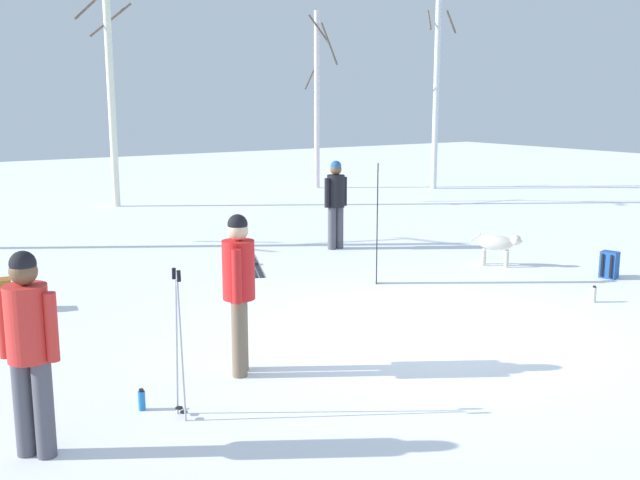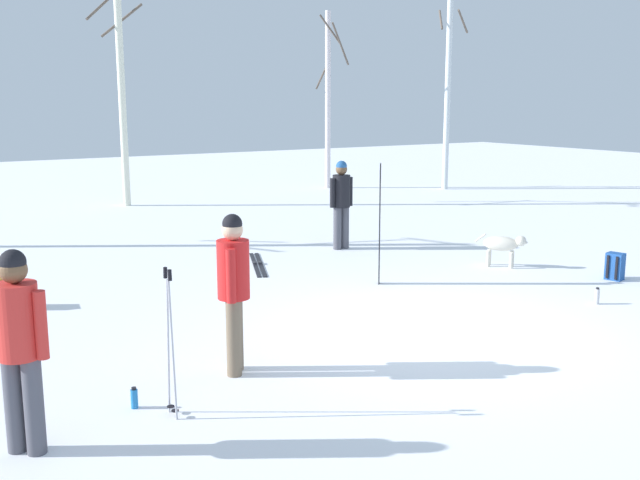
# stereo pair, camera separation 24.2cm
# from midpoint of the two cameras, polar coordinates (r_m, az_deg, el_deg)

# --- Properties ---
(ground_plane) EXTENTS (60.00, 60.00, 0.00)m
(ground_plane) POSITION_cam_midpoint_polar(r_m,az_deg,el_deg) (9.46, 9.29, -7.01)
(ground_plane) COLOR white
(person_0) EXTENTS (0.40, 0.40, 1.72)m
(person_0) POSITION_cam_midpoint_polar(r_m,az_deg,el_deg) (6.42, -21.21, -7.11)
(person_0) COLOR #4C4C56
(person_0) RESTS_ON ground_plane
(person_1) EXTENTS (0.34, 0.46, 1.72)m
(person_1) POSITION_cam_midpoint_polar(r_m,az_deg,el_deg) (7.77, -5.80, -3.34)
(person_1) COLOR #72604C
(person_1) RESTS_ON ground_plane
(person_2) EXTENTS (0.52, 0.34, 1.72)m
(person_2) POSITION_cam_midpoint_polar(r_m,az_deg,el_deg) (14.25, 2.14, 3.19)
(person_2) COLOR #4C4C56
(person_2) RESTS_ON ground_plane
(dog) EXTENTS (0.60, 0.72, 0.57)m
(dog) POSITION_cam_midpoint_polar(r_m,az_deg,el_deg) (13.20, 14.46, -0.38)
(dog) COLOR beige
(dog) RESTS_ON ground_plane
(ski_pair_planted_0) EXTENTS (0.16, 0.19, 1.91)m
(ski_pair_planted_0) POSITION_cam_midpoint_polar(r_m,az_deg,el_deg) (11.51, 5.23, 1.15)
(ski_pair_planted_0) COLOR black
(ski_pair_planted_0) RESTS_ON ground_plane
(ski_pair_lying_0) EXTENTS (0.89, 1.83, 0.05)m
(ski_pair_lying_0) POSITION_cam_midpoint_polar(r_m,az_deg,el_deg) (13.05, -4.29, -1.88)
(ski_pair_lying_0) COLOR black
(ski_pair_lying_0) RESTS_ON ground_plane
(ski_poles_0) EXTENTS (0.07, 0.21, 1.40)m
(ski_poles_0) POSITION_cam_midpoint_polar(r_m,az_deg,el_deg) (6.85, -10.49, -7.47)
(ski_poles_0) COLOR #B2B2BC
(ski_poles_0) RESTS_ON ground_plane
(backpack_0) EXTENTS (0.32, 0.30, 0.44)m
(backpack_0) POSITION_cam_midpoint_polar(r_m,az_deg,el_deg) (12.88, 22.31, -1.91)
(backpack_0) COLOR #1E4C99
(backpack_0) RESTS_ON ground_plane
(backpack_1) EXTENTS (0.31, 0.29, 0.44)m
(backpack_1) POSITION_cam_midpoint_polar(r_m,az_deg,el_deg) (11.17, -22.35, -3.78)
(backpack_1) COLOR #99591E
(backpack_1) RESTS_ON ground_plane
(water_bottle_0) EXTENTS (0.07, 0.07, 0.24)m
(water_bottle_0) POSITION_cam_midpoint_polar(r_m,az_deg,el_deg) (11.29, 21.16, -4.07)
(water_bottle_0) COLOR silver
(water_bottle_0) RESTS_ON ground_plane
(water_bottle_1) EXTENTS (0.07, 0.07, 0.21)m
(water_bottle_1) POSITION_cam_midpoint_polar(r_m,az_deg,el_deg) (7.31, -13.19, -11.80)
(water_bottle_1) COLOR #1E72BF
(water_bottle_1) RESTS_ON ground_plane
(birch_tree_1) EXTENTS (1.57, 1.38, 7.57)m
(birch_tree_1) POSITION_cam_midpoint_polar(r_m,az_deg,el_deg) (20.75, -14.84, 13.53)
(birch_tree_1) COLOR #EAE8CE
(birch_tree_1) RESTS_ON ground_plane
(birch_tree_2) EXTENTS (1.12, 1.03, 5.60)m
(birch_tree_2) POSITION_cam_midpoint_polar(r_m,az_deg,el_deg) (24.12, 0.93, 10.94)
(birch_tree_2) COLOR silver
(birch_tree_2) RESTS_ON ground_plane
(birch_tree_3) EXTENTS (1.03, 1.03, 6.81)m
(birch_tree_3) POSITION_cam_midpoint_polar(r_m,az_deg,el_deg) (24.19, 10.17, 12.21)
(birch_tree_3) COLOR silver
(birch_tree_3) RESTS_ON ground_plane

